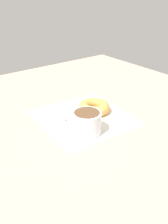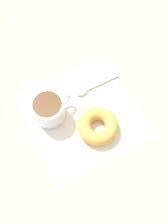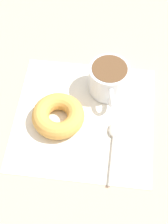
% 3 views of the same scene
% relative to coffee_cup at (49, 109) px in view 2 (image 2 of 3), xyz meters
% --- Properties ---
extents(ground_plane, '(1.20, 1.20, 0.02)m').
position_rel_coffee_cup_xyz_m(ground_plane, '(0.07, 0.09, -0.05)').
color(ground_plane, tan).
extents(napkin, '(0.32, 0.32, 0.00)m').
position_rel_coffee_cup_xyz_m(napkin, '(0.05, 0.08, -0.04)').
color(napkin, white).
rests_on(napkin, ground_plane).
extents(coffee_cup, '(0.09, 0.12, 0.07)m').
position_rel_coffee_cup_xyz_m(coffee_cup, '(0.00, 0.00, 0.00)').
color(coffee_cup, silver).
rests_on(coffee_cup, napkin).
extents(donut, '(0.11, 0.11, 0.04)m').
position_rel_coffee_cup_xyz_m(donut, '(0.10, 0.09, -0.02)').
color(donut, gold).
rests_on(donut, napkin).
extents(spoon, '(0.03, 0.14, 0.01)m').
position_rel_coffee_cup_xyz_m(spoon, '(-0.01, 0.13, -0.03)').
color(spoon, '#B7B2A8').
rests_on(spoon, napkin).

